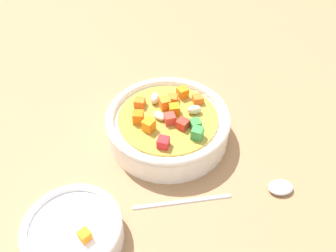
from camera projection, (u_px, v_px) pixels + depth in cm
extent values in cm
cube|color=#9E754F|center=(168.00, 140.00, 54.97)|extent=(140.00, 140.00, 2.00)
cylinder|color=white|center=(168.00, 128.00, 52.95)|extent=(18.26, 18.26, 3.71)
torus|color=white|center=(168.00, 117.00, 51.37)|extent=(18.44, 18.44, 1.27)
cylinder|color=#AE953A|center=(168.00, 118.00, 51.50)|extent=(14.83, 14.83, 0.40)
cube|color=orange|center=(149.00, 125.00, 48.92)|extent=(2.10, 2.10, 1.72)
cube|color=orange|center=(172.00, 99.00, 53.42)|extent=(1.92, 1.92, 1.10)
ellipsoid|color=beige|center=(159.00, 115.00, 50.98)|extent=(2.21, 2.47, 0.95)
cube|color=red|center=(163.00, 142.00, 46.84)|extent=(2.02, 2.02, 1.39)
cube|color=red|center=(171.00, 119.00, 50.09)|extent=(1.56, 1.56, 1.43)
ellipsoid|color=beige|center=(155.00, 98.00, 53.27)|extent=(1.97, 2.42, 1.42)
cube|color=orange|center=(198.00, 99.00, 53.34)|extent=(1.50, 1.50, 1.15)
ellipsoid|color=beige|center=(195.00, 111.00, 51.25)|extent=(2.16, 1.47, 1.34)
cube|color=orange|center=(138.00, 117.00, 50.15)|extent=(1.84, 1.84, 1.72)
cube|color=red|center=(183.00, 124.00, 49.40)|extent=(2.10, 2.10, 1.30)
cube|color=orange|center=(140.00, 102.00, 52.72)|extent=(1.96, 1.96, 1.22)
cube|color=orange|center=(163.00, 104.00, 52.15)|extent=(1.67, 1.67, 1.71)
cube|color=orange|center=(182.00, 92.00, 54.15)|extent=(1.87, 1.87, 1.54)
cube|color=#368D3F|center=(197.00, 133.00, 47.89)|extent=(2.06, 2.06, 1.64)
cube|color=#368C3A|center=(195.00, 124.00, 49.62)|extent=(1.64, 1.64, 1.07)
cube|color=orange|center=(174.00, 110.00, 51.37)|extent=(1.61, 1.61, 1.54)
cylinder|color=silver|center=(182.00, 201.00, 45.61)|extent=(13.07, 1.58, 0.62)
ellipsoid|color=silver|center=(281.00, 187.00, 46.86)|extent=(3.58, 2.78, 1.03)
cylinder|color=white|center=(74.00, 233.00, 41.13)|extent=(11.58, 11.58, 2.87)
torus|color=white|center=(71.00, 226.00, 39.95)|extent=(11.69, 11.69, 0.93)
cube|color=orange|center=(85.00, 235.00, 38.74)|extent=(1.72, 1.72, 1.26)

